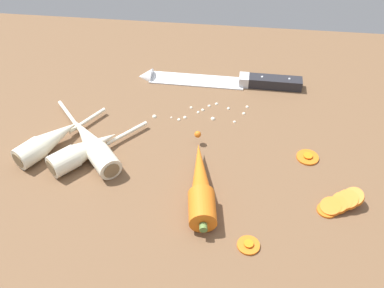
{
  "coord_description": "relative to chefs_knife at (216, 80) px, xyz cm",
  "views": [
    {
      "loc": [
        6.63,
        -60.27,
        55.23
      ],
      "look_at": [
        0.0,
        -2.0,
        1.5
      ],
      "focal_mm": 42.23,
      "sensor_mm": 36.0,
      "label": 1
    }
  ],
  "objects": [
    {
      "name": "mince_crumbs",
      "position": [
        -1.96,
        -10.97,
        -0.3
      ],
      "size": [
        18.58,
        6.45,
        0.87
      ],
      "color": "silver",
      "rests_on": "ground_plane"
    },
    {
      "name": "parsnip_front",
      "position": [
        -20.04,
        -24.14,
        1.33
      ],
      "size": [
        16.9,
        19.6,
        4.0
      ],
      "color": "silver",
      "rests_on": "ground_plane"
    },
    {
      "name": "carrot_slice_stack",
      "position": [
        21.64,
        -31.92,
        0.32
      ],
      "size": [
        7.33,
        5.15,
        3.16
      ],
      "color": "orange",
      "rests_on": "ground_plane"
    },
    {
      "name": "carrot_slice_stray_near",
      "position": [
        17.57,
        -21.26,
        -0.29
      ],
      "size": [
        3.85,
        3.85,
        0.7
      ],
      "color": "orange",
      "rests_on": "ground_plane"
    },
    {
      "name": "parsnip_mid_left",
      "position": [
        -27.94,
        -24.2,
        1.33
      ],
      "size": [
        12.46,
        17.64,
        4.0
      ],
      "color": "silver",
      "rests_on": "ground_plane"
    },
    {
      "name": "ground_plane",
      "position": [
        -2.78,
        -19.56,
        -2.65
      ],
      "size": [
        120.0,
        90.0,
        4.0
      ],
      "primitive_type": "cube",
      "color": "brown"
    },
    {
      "name": "chefs_knife",
      "position": [
        0.0,
        0.0,
        0.0
      ],
      "size": [
        34.76,
        4.77,
        4.18
      ],
      "color": "silver",
      "rests_on": "ground_plane"
    },
    {
      "name": "parsnip_mid_right",
      "position": [
        -20.92,
        -25.82,
        1.33
      ],
      "size": [
        14.91,
        16.27,
        4.0
      ],
      "color": "silver",
      "rests_on": "ground_plane"
    },
    {
      "name": "whole_carrot",
      "position": [
        -0.26,
        -31.41,
        1.45
      ],
      "size": [
        6.53,
        21.5,
        4.2
      ],
      "color": "orange",
      "rests_on": "ground_plane"
    },
    {
      "name": "carrot_slice_stray_mid",
      "position": [
        7.66,
        -40.84,
        -0.29
      ],
      "size": [
        3.33,
        3.33,
        0.7
      ],
      "color": "orange",
      "rests_on": "ground_plane"
    }
  ]
}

